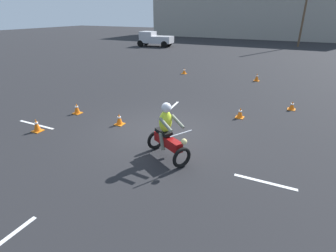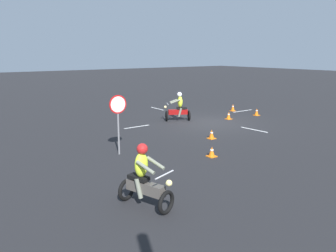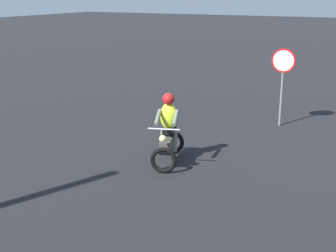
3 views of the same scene
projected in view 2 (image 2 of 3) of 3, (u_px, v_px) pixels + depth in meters
The scene contains 13 objects.
ground_plane at pixel (210, 123), 18.35m from camera, with size 120.00×120.00×0.00m, color black.
motorcycle_rider_foreground at pixel (179, 108), 18.70m from camera, with size 1.52×1.20×1.66m.
motorcycle_rider_background at pixel (144, 180), 8.19m from camera, with size 1.03×1.55×1.66m.
stop_sign at pixel (118, 113), 12.28m from camera, with size 0.70×0.08×2.30m.
traffic_cone_near_left at pixel (212, 134), 14.88m from camera, with size 0.32×0.32×0.42m.
traffic_cone_near_right at pixel (212, 152), 12.30m from camera, with size 0.32×0.32×0.39m.
traffic_cone_mid_center at pixel (229, 116), 19.27m from camera, with size 0.32×0.32×0.44m.
traffic_cone_mid_left at pixel (257, 112), 20.43m from camera, with size 0.32×0.32×0.45m.
traffic_cone_far_right at pixel (233, 108), 21.98m from camera, with size 0.32×0.32×0.48m.
lane_stripe_e at pixel (137, 127), 17.32m from camera, with size 0.10×1.52×0.01m, color silver.
lane_stripe_n at pixel (254, 130), 16.67m from camera, with size 0.10×1.58×0.01m, color silver.
lane_stripe_w at pixel (243, 111), 22.04m from camera, with size 0.10×1.80×0.01m, color silver.
lane_stripe_s at pixel (157, 109), 22.96m from camera, with size 0.10×1.55×0.01m, color silver.
Camera 2 is at (12.37, 13.22, 3.82)m, focal length 35.00 mm.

